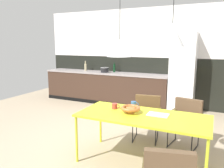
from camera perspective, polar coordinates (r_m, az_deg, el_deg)
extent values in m
plane|color=tan|center=(3.86, -3.47, -16.34)|extent=(8.59, 8.59, 0.00)
cube|color=black|center=(6.44, 9.79, 0.76)|extent=(6.60, 0.12, 1.35)
cube|color=white|center=(6.36, 10.17, 12.83)|extent=(6.60, 0.12, 1.35)
cube|color=#3C281E|center=(6.60, -1.86, -1.00)|extent=(3.75, 0.60, 0.86)
cube|color=gray|center=(6.53, -1.88, 2.88)|extent=(3.78, 0.63, 0.04)
cube|color=black|center=(6.43, -3.07, -4.82)|extent=(3.75, 0.01, 0.10)
cube|color=silver|center=(5.86, 17.66, 2.72)|extent=(0.60, 0.60, 2.00)
cube|color=gold|center=(3.21, 7.83, -8.14)|extent=(1.83, 0.82, 0.03)
cylinder|color=yellow|center=(3.98, -2.97, -9.96)|extent=(0.04, 0.04, 0.70)
cylinder|color=gold|center=(3.57, 23.53, -13.32)|extent=(0.04, 0.04, 0.70)
cylinder|color=gold|center=(3.39, -9.07, -13.82)|extent=(0.04, 0.04, 0.70)
cylinder|color=#C1D02B|center=(2.89, 23.02, -19.02)|extent=(0.04, 0.04, 0.70)
cube|color=brown|center=(4.07, 8.70, -8.59)|extent=(0.54, 0.52, 0.06)
cube|color=brown|center=(4.20, 9.17, -5.15)|extent=(0.46, 0.14, 0.34)
cube|color=brown|center=(4.02, 11.87, -7.46)|extent=(0.11, 0.42, 0.14)
cube|color=brown|center=(4.07, 5.65, -7.03)|extent=(0.11, 0.42, 0.14)
cylinder|color=black|center=(3.95, 11.14, -12.75)|extent=(0.02, 0.02, 0.39)
cylinder|color=black|center=(4.00, 5.31, -12.27)|extent=(0.02, 0.02, 0.39)
cylinder|color=black|center=(4.30, 11.67, -10.80)|extent=(0.02, 0.02, 0.39)
cylinder|color=black|center=(4.35, 6.34, -10.40)|extent=(0.02, 0.02, 0.39)
cylinder|color=black|center=(4.20, 11.32, -14.09)|extent=(0.07, 0.41, 0.02)
cylinder|color=black|center=(4.25, 5.80, -13.63)|extent=(0.07, 0.41, 0.02)
cube|color=brown|center=(2.43, 8.52, -19.90)|extent=(0.15, 0.41, 0.14)
cube|color=brown|center=(3.96, 17.99, -9.49)|extent=(0.56, 0.54, 0.06)
cube|color=brown|center=(4.08, 19.03, -5.98)|extent=(0.46, 0.17, 0.34)
cube|color=brown|center=(3.87, 21.19, -8.58)|extent=(0.13, 0.42, 0.14)
cube|color=brown|center=(4.00, 15.05, -7.64)|extent=(0.13, 0.42, 0.14)
cylinder|color=black|center=(3.82, 19.80, -13.98)|extent=(0.02, 0.02, 0.39)
cylinder|color=black|center=(3.94, 14.08, -12.93)|extent=(0.02, 0.02, 0.39)
cylinder|color=black|center=(4.16, 21.32, -12.04)|extent=(0.02, 0.02, 0.39)
cylinder|color=black|center=(4.27, 16.04, -11.16)|extent=(0.02, 0.02, 0.39)
cylinder|color=black|center=(4.07, 20.42, -15.40)|extent=(0.09, 0.41, 0.02)
cylinder|color=black|center=(4.18, 14.98, -14.39)|extent=(0.09, 0.41, 0.02)
cylinder|color=#B2662D|center=(3.28, 4.76, -6.68)|extent=(0.13, 0.13, 0.08)
torus|color=#B3612C|center=(3.27, 4.76, -6.22)|extent=(0.29, 0.29, 0.05)
cube|color=white|center=(3.26, 10.43, -7.56)|extent=(0.15, 0.19, 0.01)
cube|color=white|center=(3.23, 12.99, -7.84)|extent=(0.15, 0.19, 0.01)
cube|color=beige|center=(3.24, 11.71, -7.57)|extent=(0.01, 0.19, 0.00)
cylinder|color=#B23D33|center=(3.46, 0.63, -5.68)|extent=(0.09, 0.09, 0.08)
torus|color=#B23D33|center=(3.44, 1.49, -5.72)|extent=(0.06, 0.01, 0.06)
cylinder|color=#335B93|center=(3.57, 5.54, -5.17)|extent=(0.08, 0.08, 0.09)
torus|color=#335B93|center=(3.55, 6.34, -5.19)|extent=(0.06, 0.01, 0.06)
cylinder|color=black|center=(6.45, -1.91, 3.58)|extent=(0.23, 0.23, 0.13)
cylinder|color=gray|center=(6.45, -1.91, 4.23)|extent=(0.24, 0.24, 0.01)
sphere|color=black|center=(6.44, -1.91, 4.38)|extent=(0.02, 0.02, 0.02)
cylinder|color=tan|center=(6.94, -6.81, 4.31)|extent=(0.07, 0.07, 0.21)
cylinder|color=tan|center=(6.92, -6.84, 5.56)|extent=(0.03, 0.03, 0.09)
cylinder|color=#0F3319|center=(6.51, 0.59, 4.07)|extent=(0.06, 0.06, 0.23)
cylinder|color=#0F3319|center=(6.49, 0.59, 5.36)|extent=(0.02, 0.02, 0.06)
cylinder|color=black|center=(3.23, 2.06, 18.97)|extent=(0.01, 0.01, 0.86)
cone|color=silver|center=(3.19, 2.00, 9.16)|extent=(0.37, 0.37, 0.24)
cone|color=silver|center=(2.93, 15.19, 12.05)|extent=(0.31, 0.31, 0.28)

